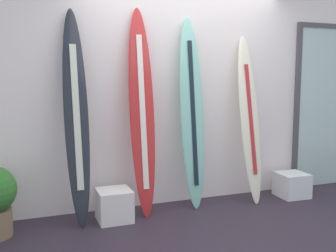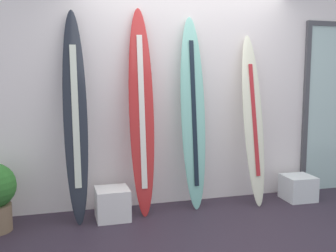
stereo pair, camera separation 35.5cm
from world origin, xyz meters
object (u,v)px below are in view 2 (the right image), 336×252
Objects in this scene: surfboard_crimson at (142,113)px; display_block_left at (298,188)px; display_block_center at (112,204)px; surfboard_charcoal at (75,116)px; surfboard_ivory at (253,120)px; surfboard_seafoam at (193,113)px.

surfboard_crimson is 6.17× the size of display_block_left.
display_block_left is 1.05× the size of display_block_center.
surfboard_charcoal reaches higher than surfboard_ivory.
surfboard_ivory reaches higher than display_block_center.
surfboard_crimson is 6.46× the size of display_block_center.
surfboard_crimson is (0.71, 0.04, 0.01)m from surfboard_charcoal.
surfboard_seafoam is at bearing 175.99° from surfboard_ivory.
surfboard_ivory reaches higher than display_block_left.
display_block_center is at bearing -179.40° from display_block_left.
surfboard_seafoam is 1.34m from display_block_center.
display_block_left is (1.93, -0.11, -0.97)m from surfboard_crimson.
display_block_left is at bearing -1.54° from surfboard_charcoal.
surfboard_ivory is at bearing -4.01° from surfboard_seafoam.
surfboard_seafoam is 1.09× the size of surfboard_ivory.
display_block_center reaches higher than display_block_left.
display_block_center is (0.35, -0.09, -0.94)m from surfboard_charcoal.
surfboard_ivory is at bearing 172.43° from display_block_left.
surfboard_charcoal is at bearing 178.46° from display_block_left.
surfboard_crimson is 0.60m from surfboard_seafoam.
surfboard_charcoal is 0.71m from surfboard_crimson.
display_block_left is (0.60, -0.08, -0.85)m from surfboard_ivory.
surfboard_seafoam is 5.96× the size of display_block_left.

